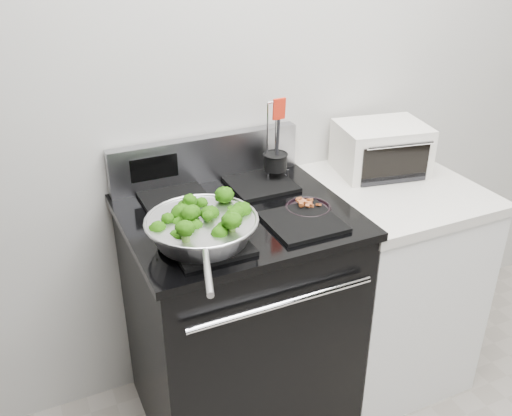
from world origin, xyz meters
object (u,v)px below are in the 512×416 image
gas_range (239,317)px  toaster_oven (381,148)px  bacon_plate (308,206)px  utensil_holder (275,166)px  skillet (202,229)px

gas_range → toaster_oven: bearing=11.2°
bacon_plate → toaster_oven: (0.48, 0.23, 0.05)m
utensil_holder → bacon_plate: bearing=-94.0°
gas_range → bacon_plate: (0.24, -0.09, 0.48)m
gas_range → utensil_holder: bearing=37.4°
gas_range → skillet: 0.57m
bacon_plate → toaster_oven: toaster_oven is taller
utensil_holder → gas_range: bearing=-144.7°
gas_range → utensil_holder: 0.61m
bacon_plate → utensil_holder: size_ratio=0.49×
gas_range → toaster_oven: (0.71, 0.14, 0.53)m
gas_range → skillet: bearing=-140.0°
bacon_plate → toaster_oven: 0.53m
gas_range → skillet: (-0.18, -0.15, 0.52)m
bacon_plate → toaster_oven: size_ratio=0.41×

